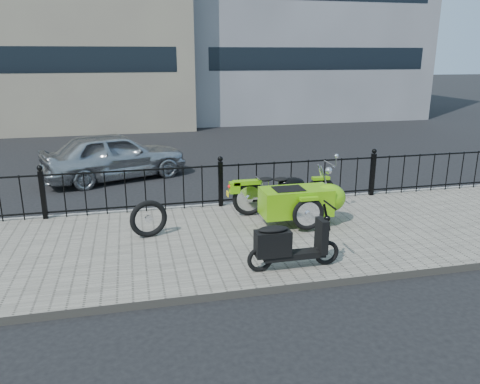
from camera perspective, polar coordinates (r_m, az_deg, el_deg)
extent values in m
plane|color=black|center=(8.80, -0.73, -5.00)|extent=(120.00, 120.00, 0.00)
cube|color=#686258|center=(8.32, 0.01, -5.84)|extent=(30.00, 3.80, 0.12)
cube|color=gray|center=(10.11, -2.50, -1.76)|extent=(30.00, 0.10, 0.12)
cylinder|color=black|center=(9.72, -2.41, 3.20)|extent=(14.00, 0.04, 0.04)
cylinder|color=black|center=(9.92, -2.36, -1.02)|extent=(14.00, 0.04, 0.04)
cube|color=black|center=(9.81, -22.88, -0.34)|extent=(0.09, 0.09, 0.96)
sphere|color=black|center=(9.68, -23.24, 2.72)|extent=(0.11, 0.11, 0.11)
cube|color=black|center=(9.82, -2.39, 0.98)|extent=(0.09, 0.09, 0.96)
sphere|color=black|center=(9.69, -2.42, 4.06)|extent=(0.11, 0.11, 0.11)
cube|color=black|center=(11.00, 15.84, 2.06)|extent=(0.09, 0.09, 0.96)
sphere|color=black|center=(10.88, 16.06, 4.81)|extent=(0.11, 0.11, 0.11)
cube|color=black|center=(20.46, -26.01, 14.28)|extent=(12.50, 0.06, 1.00)
cube|color=black|center=(22.77, 9.81, 15.72)|extent=(10.50, 0.06, 1.00)
torus|color=black|center=(9.73, 9.73, -0.21)|extent=(0.69, 0.09, 0.69)
torus|color=black|center=(9.27, 1.15, -0.82)|extent=(0.69, 0.09, 0.69)
torus|color=black|center=(8.48, 8.32, -2.68)|extent=(0.60, 0.08, 0.60)
cube|color=gray|center=(9.47, 5.55, -0.39)|extent=(0.34, 0.22, 0.24)
cylinder|color=black|center=(9.49, 5.54, -0.80)|extent=(1.40, 0.04, 0.04)
ellipsoid|color=black|center=(9.44, 6.28, 1.05)|extent=(0.54, 0.29, 0.26)
cylinder|color=silver|center=(9.65, 10.90, 3.39)|extent=(0.03, 0.56, 0.03)
cylinder|color=silver|center=(9.67, 10.15, 1.57)|extent=(0.25, 0.04, 0.59)
sphere|color=silver|center=(9.67, 10.75, 2.58)|extent=(0.15, 0.15, 0.15)
cube|color=#68B40D|center=(9.65, 9.83, 1.67)|extent=(0.36, 0.12, 0.06)
cube|color=#68B40D|center=(9.16, 0.86, 1.19)|extent=(0.55, 0.16, 0.08)
ellipsoid|color=black|center=(9.35, 5.03, 1.56)|extent=(0.31, 0.22, 0.08)
ellipsoid|color=black|center=(9.25, 3.14, 1.57)|extent=(0.31, 0.22, 0.08)
sphere|color=red|center=(9.10, -1.28, 0.69)|extent=(0.07, 0.07, 0.07)
cube|color=yellow|center=(9.24, -1.53, -0.23)|extent=(0.02, 0.14, 0.10)
cube|color=#68B40D|center=(8.75, 6.82, -1.15)|extent=(1.30, 0.62, 0.50)
ellipsoid|color=#68B40D|center=(8.98, 10.73, -0.70)|extent=(0.65, 0.60, 0.54)
cube|color=black|center=(8.63, 5.93, 0.24)|extent=(0.55, 0.43, 0.06)
cube|color=#68B40D|center=(8.39, 8.40, -0.81)|extent=(0.34, 0.11, 0.06)
torus|color=black|center=(7.31, 10.50, -7.26)|extent=(0.39, 0.07, 0.39)
torus|color=black|center=(6.97, 2.45, -8.17)|extent=(0.39, 0.07, 0.39)
cube|color=black|center=(7.12, 6.58, -7.62)|extent=(0.96, 0.21, 0.10)
cube|color=black|center=(6.93, 4.01, -6.24)|extent=(0.53, 0.25, 0.38)
ellipsoid|color=black|center=(6.85, 4.05, -4.54)|extent=(0.45, 0.22, 0.09)
cube|color=black|center=(7.16, 9.92, -5.27)|extent=(0.11, 0.29, 0.53)
cylinder|color=black|center=(7.09, 10.53, -3.06)|extent=(0.15, 0.04, 0.43)
cylinder|color=black|center=(7.04, 10.90, -1.56)|extent=(0.03, 0.42, 0.03)
torus|color=black|center=(8.33, -11.08, -3.23)|extent=(0.68, 0.26, 0.67)
imported|color=#A5A7AB|center=(12.85, -15.03, 4.32)|extent=(4.02, 2.67, 1.27)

